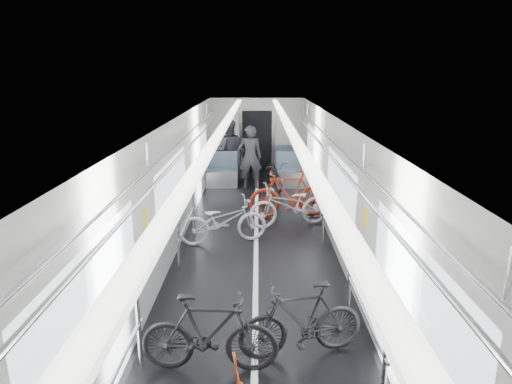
% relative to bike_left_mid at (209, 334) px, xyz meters
% --- Properties ---
extents(car_shell, '(3.02, 14.01, 2.41)m').
position_rel_bike_left_mid_xyz_m(car_shell, '(0.50, 5.12, 0.66)').
color(car_shell, black).
rests_on(car_shell, ground).
extents(bike_left_mid, '(1.55, 0.49, 0.93)m').
position_rel_bike_left_mid_xyz_m(bike_left_mid, '(0.00, 0.00, 0.00)').
color(bike_left_mid, black).
rests_on(bike_left_mid, floor).
extents(bike_left_far, '(1.80, 1.03, 0.90)m').
position_rel_bike_left_mid_xyz_m(bike_left_far, '(-0.14, 3.92, -0.01)').
color(bike_left_far, '#B8B8BD').
rests_on(bike_left_far, floor).
extents(bike_right_near, '(1.57, 0.77, 0.91)m').
position_rel_bike_left_mid_xyz_m(bike_right_near, '(1.05, 0.30, -0.01)').
color(bike_right_near, black).
rests_on(bike_right_near, floor).
extents(bike_right_mid, '(1.90, 1.13, 0.94)m').
position_rel_bike_left_mid_xyz_m(bike_right_mid, '(1.21, 4.90, 0.01)').
color(bike_right_mid, '#BCBCC1').
rests_on(bike_right_mid, floor).
extents(bike_right_far, '(1.90, 0.79, 1.11)m').
position_rel_bike_left_mid_xyz_m(bike_right_far, '(1.24, 5.50, 0.09)').
color(bike_right_far, maroon).
rests_on(bike_right_far, floor).
extents(bike_aisle, '(0.96, 1.62, 0.80)m').
position_rel_bike_left_mid_xyz_m(bike_aisle, '(0.97, 8.14, -0.06)').
color(bike_aisle, black).
rests_on(bike_aisle, floor).
extents(person_standing, '(0.69, 0.48, 1.79)m').
position_rel_bike_left_mid_xyz_m(person_standing, '(0.31, 8.14, 0.43)').
color(person_standing, black).
rests_on(person_standing, floor).
extents(person_seated, '(1.01, 0.84, 1.86)m').
position_rel_bike_left_mid_xyz_m(person_seated, '(-0.35, 9.00, 0.47)').
color(person_seated, '#2B2A32').
rests_on(person_seated, floor).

